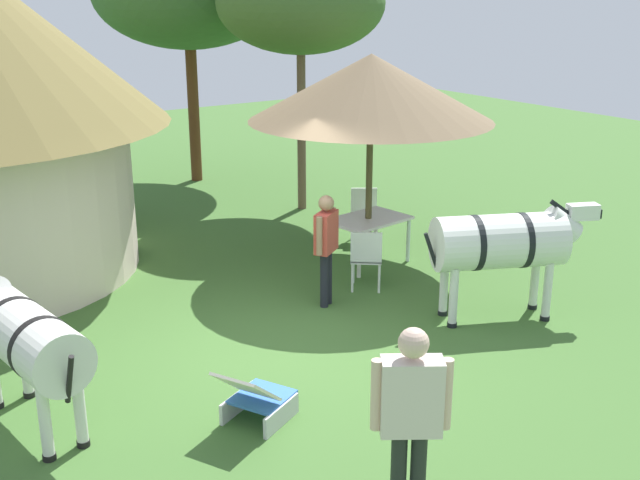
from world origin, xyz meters
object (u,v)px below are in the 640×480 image
(shade_umbrella, at_px, (371,88))
(guest_beside_umbrella, at_px, (326,240))
(patio_chair_near_lawn, at_px, (366,256))
(standing_watcher, at_px, (411,412))
(acacia_tree_far_lawn, at_px, (301,3))
(patio_dining_table, at_px, (368,224))
(zebra_nearest_camera, at_px, (25,337))
(patio_chair_near_hut, at_px, (364,211))
(striped_lounge_chair, at_px, (256,398))
(zebra_by_umbrella, at_px, (503,242))

(shade_umbrella, relative_size, guest_beside_umbrella, 2.35)
(patio_chair_near_lawn, bearing_deg, standing_watcher, -84.87)
(standing_watcher, bearing_deg, acacia_tree_far_lawn, 95.07)
(patio_dining_table, distance_m, guest_beside_umbrella, 1.83)
(shade_umbrella, height_order, zebra_nearest_camera, shade_umbrella)
(patio_chair_near_hut, bearing_deg, patio_chair_near_lawn, 87.62)
(patio_chair_near_hut, height_order, guest_beside_umbrella, guest_beside_umbrella)
(zebra_nearest_camera, bearing_deg, patio_dining_table, 10.68)
(shade_umbrella, xyz_separation_m, striped_lounge_chair, (-3.79, -3.08, -2.48))
(striped_lounge_chair, bearing_deg, patio_chair_near_hut, 105.72)
(patio_chair_near_lawn, relative_size, zebra_by_umbrella, 0.41)
(striped_lounge_chair, bearing_deg, zebra_by_umbrella, 70.06)
(striped_lounge_chair, bearing_deg, standing_watcher, -21.14)
(zebra_nearest_camera, bearing_deg, patio_chair_near_hut, 16.45)
(standing_watcher, relative_size, acacia_tree_far_lawn, 0.37)
(patio_chair_near_lawn, xyz_separation_m, zebra_nearest_camera, (-4.91, -0.99, 0.43))
(shade_umbrella, distance_m, patio_chair_near_hut, 2.49)
(guest_beside_umbrella, height_order, acacia_tree_far_lawn, acacia_tree_far_lawn)
(patio_chair_near_hut, bearing_deg, patio_dining_table, 90.00)
(striped_lounge_chair, distance_m, zebra_by_umbrella, 4.02)
(standing_watcher, bearing_deg, zebra_nearest_camera, 154.90)
(striped_lounge_chair, bearing_deg, acacia_tree_far_lawn, 117.02)
(patio_dining_table, xyz_separation_m, zebra_by_umbrella, (0.13, -2.63, 0.40))
(patio_dining_table, relative_size, guest_beside_umbrella, 0.84)
(shade_umbrella, distance_m, patio_dining_table, 2.09)
(patio_dining_table, distance_m, acacia_tree_far_lawn, 4.64)
(shade_umbrella, xyz_separation_m, patio_chair_near_hut, (0.64, 0.94, -2.22))
(patio_chair_near_lawn, relative_size, zebra_nearest_camera, 0.38)
(patio_dining_table, relative_size, acacia_tree_far_lawn, 0.27)
(standing_watcher, bearing_deg, striped_lounge_chair, 128.47)
(patio_dining_table, xyz_separation_m, patio_chair_near_lawn, (-0.72, -0.88, -0.12))
(shade_umbrella, bearing_deg, guest_beside_umbrella, -146.04)
(striped_lounge_chair, bearing_deg, guest_beside_umbrella, 105.60)
(patio_chair_near_lawn, relative_size, guest_beside_umbrella, 0.58)
(patio_chair_near_hut, xyz_separation_m, zebra_nearest_camera, (-6.27, -2.81, 0.43))
(shade_umbrella, relative_size, patio_dining_table, 2.80)
(standing_watcher, bearing_deg, patio_dining_table, 88.28)
(zebra_by_umbrella, bearing_deg, acacia_tree_far_lawn, -162.58)
(patio_chair_near_hut, bearing_deg, guest_beside_umbrella, 76.62)
(shade_umbrella, bearing_deg, zebra_by_umbrella, -87.13)
(patio_chair_near_lawn, height_order, acacia_tree_far_lawn, acacia_tree_far_lawn)
(striped_lounge_chair, height_order, acacia_tree_far_lawn, acacia_tree_far_lawn)
(patio_chair_near_hut, height_order, striped_lounge_chair, patio_chair_near_hut)
(patio_chair_near_lawn, bearing_deg, zebra_nearest_camera, -129.64)
(shade_umbrella, xyz_separation_m, standing_watcher, (-3.59, -5.16, -1.68))
(patio_dining_table, bearing_deg, standing_watcher, -124.82)
(zebra_nearest_camera, height_order, zebra_by_umbrella, zebra_by_umbrella)
(acacia_tree_far_lawn, bearing_deg, zebra_by_umbrella, -97.30)
(standing_watcher, bearing_deg, patio_chair_near_hut, 88.37)
(patio_chair_near_lawn, relative_size, acacia_tree_far_lawn, 0.19)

